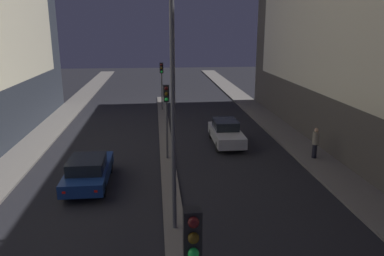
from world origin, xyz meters
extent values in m
cube|color=#66605B|center=(0.00, 18.55, 0.05)|extent=(0.80, 35.10, 0.10)
cube|color=black|center=(0.00, 2.84, 3.80)|extent=(0.32, 0.28, 0.90)
sphere|color=#4C0F0F|center=(0.00, 2.66, 4.10)|extent=(0.20, 0.20, 0.20)
sphere|color=#4C380A|center=(0.00, 2.66, 3.80)|extent=(0.20, 0.20, 0.20)
sphere|color=#1EEA4C|center=(0.00, 2.66, 3.50)|extent=(0.20, 0.20, 0.20)
cylinder|color=#4C4C51|center=(0.00, 17.03, 1.73)|extent=(0.12, 0.12, 3.25)
cube|color=black|center=(0.00, 17.03, 3.80)|extent=(0.32, 0.28, 0.90)
sphere|color=#4C0F0F|center=(0.00, 16.85, 4.10)|extent=(0.20, 0.20, 0.20)
sphere|color=#4C380A|center=(0.00, 16.85, 3.80)|extent=(0.20, 0.20, 0.20)
sphere|color=#1EEA4C|center=(0.00, 16.85, 3.50)|extent=(0.20, 0.20, 0.20)
cylinder|color=#4C4C51|center=(0.00, 29.85, 1.73)|extent=(0.12, 0.12, 3.25)
cube|color=black|center=(0.00, 29.85, 3.80)|extent=(0.32, 0.28, 0.90)
sphere|color=#4C0F0F|center=(0.00, 29.67, 4.10)|extent=(0.20, 0.20, 0.20)
sphere|color=#4C380A|center=(0.00, 29.67, 3.80)|extent=(0.20, 0.20, 0.20)
sphere|color=#1EEA4C|center=(0.00, 29.67, 3.50)|extent=(0.20, 0.20, 0.20)
cylinder|color=#4C4C51|center=(0.00, 9.43, 4.51)|extent=(0.16, 0.16, 8.80)
cube|color=navy|center=(-3.82, 13.95, 0.61)|extent=(1.87, 4.44, 0.57)
cube|color=black|center=(-3.82, 13.62, 1.16)|extent=(1.59, 2.00, 0.54)
cube|color=red|center=(-4.48, 11.73, 0.64)|extent=(0.14, 0.04, 0.10)
cube|color=red|center=(-3.17, 11.73, 0.64)|extent=(0.14, 0.04, 0.10)
cylinder|color=black|center=(-4.65, 15.33, 0.32)|extent=(0.22, 0.64, 0.64)
cylinder|color=black|center=(-3.00, 15.33, 0.32)|extent=(0.22, 0.64, 0.64)
cylinder|color=black|center=(-4.65, 12.58, 0.32)|extent=(0.22, 0.64, 0.64)
cylinder|color=black|center=(-3.00, 12.58, 0.32)|extent=(0.22, 0.64, 0.64)
cube|color=#B2B2B7|center=(3.82, 19.48, 0.65)|extent=(1.71, 4.37, 0.66)
cube|color=black|center=(3.82, 19.81, 1.25)|extent=(1.45, 1.97, 0.55)
cube|color=red|center=(3.23, 21.66, 0.68)|extent=(0.14, 0.04, 0.10)
cube|color=red|center=(4.42, 21.66, 0.68)|extent=(0.14, 0.04, 0.10)
cylinder|color=black|center=(3.08, 20.83, 0.32)|extent=(0.22, 0.64, 0.64)
cylinder|color=black|center=(4.57, 20.83, 0.32)|extent=(0.22, 0.64, 0.64)
cylinder|color=black|center=(3.08, 18.12, 0.32)|extent=(0.22, 0.64, 0.64)
cylinder|color=black|center=(4.57, 18.12, 0.32)|extent=(0.22, 0.64, 0.64)
cylinder|color=black|center=(8.24, 16.19, 0.52)|extent=(0.26, 0.26, 0.80)
cylinder|color=gray|center=(8.24, 16.19, 1.28)|extent=(0.34, 0.34, 0.71)
sphere|color=tan|center=(8.24, 16.19, 1.75)|extent=(0.23, 0.23, 0.23)
camera|label=1|loc=(-0.58, -2.97, 7.29)|focal=35.00mm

